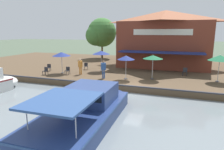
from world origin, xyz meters
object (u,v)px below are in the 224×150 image
Objects in this scene: patio_umbrella_mid_patio_left at (61,54)px; cafe_chair_mid_patio at (67,70)px; patio_umbrella_by_entrance at (220,58)px; tree_downstream_bank at (100,33)px; cafe_chair_facing_river at (49,67)px; cafe_chair_back_row_seat at (185,71)px; tree_upstream_bank at (192,34)px; patio_umbrella_back_row at (101,53)px; person_mid_patio at (80,65)px; cafe_chair_under_first_umbrella at (45,70)px; patio_umbrella_far_corner at (153,57)px; person_near_entrance at (103,67)px; cafe_chair_beside_entrance at (86,66)px; patio_umbrella_near_quay_edge at (126,58)px; motorboat_fourth_along at (89,107)px; waterfront_restaurant at (165,38)px.

patio_umbrella_mid_patio_left is 2.90× the size of cafe_chair_mid_patio.
patio_umbrella_by_entrance is 21.36m from tree_downstream_bank.
cafe_chair_facing_river is 0.12× the size of tree_downstream_bank.
tree_downstream_bank reaches higher than cafe_chair_facing_river.
cafe_chair_back_row_seat is 0.13× the size of tree_upstream_bank.
patio_umbrella_by_entrance is at bearing 8.61° from tree_upstream_bank.
patio_umbrella_back_row reaches higher than person_mid_patio.
patio_umbrella_mid_patio_left is (2.51, -3.81, -0.06)m from patio_umbrella_back_row.
patio_umbrella_by_entrance is 3.05× the size of cafe_chair_facing_river.
person_mid_patio is (-1.40, 3.58, 0.63)m from cafe_chair_under_first_umbrella.
person_mid_patio is (0.29, -7.86, -1.11)m from patio_umbrella_far_corner.
patio_umbrella_far_corner is at bearing 94.89° from cafe_chair_mid_patio.
patio_umbrella_far_corner is 2.87× the size of cafe_chair_mid_patio.
person_mid_patio is (-0.09, 2.28, -1.09)m from patio_umbrella_mid_patio_left.
patio_umbrella_by_entrance reaches higher than person_near_entrance.
patio_umbrella_by_entrance is 16.24m from patio_umbrella_mid_patio_left.
patio_umbrella_by_entrance reaches higher than cafe_chair_beside_entrance.
cafe_chair_under_first_umbrella is at bearing -84.79° from patio_umbrella_near_quay_edge.
patio_umbrella_near_quay_edge is 7.66m from patio_umbrella_mid_patio_left.
motorboat_fourth_along reaches higher than cafe_chair_mid_patio.
patio_umbrella_by_entrance is 3.05× the size of cafe_chair_mid_patio.
patio_umbrella_mid_patio_left is (-0.49, -7.65, 0.03)m from patio_umbrella_near_quay_edge.
tree_downstream_bank is at bearing -166.98° from person_mid_patio.
patio_umbrella_back_row is at bearing -128.03° from patio_umbrella_near_quay_edge.
patio_umbrella_mid_patio_left is 2.90× the size of cafe_chair_beside_entrance.
cafe_chair_mid_patio is (-0.90, 2.23, 0.00)m from cafe_chair_under_first_umbrella.
patio_umbrella_back_row is at bearing -41.38° from tree_upstream_bank.
patio_umbrella_by_entrance reaches higher than patio_umbrella_mid_patio_left.
cafe_chair_facing_river is at bearing -134.25° from motorboat_fourth_along.
waterfront_restaurant reaches higher than patio_umbrella_mid_patio_left.
patio_umbrella_mid_patio_left reaches higher than cafe_chair_beside_entrance.
cafe_chair_under_first_umbrella is 1.00× the size of cafe_chair_facing_river.
tree_upstream_bank is at bearing 175.20° from cafe_chair_back_row_seat.
cafe_chair_back_row_seat is (-2.67, 15.53, 0.00)m from cafe_chair_facing_river.
waterfront_restaurant is 16.19m from cafe_chair_facing_river.
patio_umbrella_by_entrance is 1.05× the size of patio_umbrella_mid_patio_left.
person_near_entrance is (0.89, 5.41, -1.04)m from patio_umbrella_mid_patio_left.
patio_umbrella_back_row is 6.62m from cafe_chair_under_first_umbrella.
cafe_chair_back_row_seat is 11.46m from person_mid_patio.
person_near_entrance is 0.19× the size of motorboat_fourth_along.
cafe_chair_facing_river is 7.82m from person_near_entrance.
patio_umbrella_far_corner is 12.51m from cafe_chair_facing_river.
tree_upstream_bank reaches higher than person_near_entrance.
tree_downstream_bank is (-14.43, -8.57, 2.24)m from patio_umbrella_near_quay_edge.
tree_downstream_bank is at bearing -156.87° from person_near_entrance.
cafe_chair_facing_river is at bearing -53.13° from waterfront_restaurant.
tree_upstream_bank reaches higher than cafe_chair_mid_patio.
cafe_chair_back_row_seat is 0.49× the size of person_mid_patio.
patio_umbrella_mid_patio_left is at bearing 3.78° from tree_downstream_bank.
tree_downstream_bank is at bearing -140.77° from patio_umbrella_far_corner.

